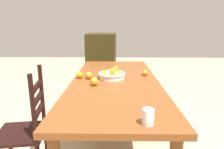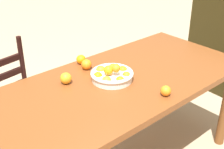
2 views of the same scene
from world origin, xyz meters
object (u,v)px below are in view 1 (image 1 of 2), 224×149
Objects in this scene: fruit_bowl at (112,75)px; orange_loose_0 at (94,81)px; orange_loose_2 at (145,73)px; cabinet at (102,62)px; orange_loose_3 at (89,75)px; drinking_glass at (148,117)px; dining_table at (115,88)px; orange_loose_1 at (80,75)px; chair_near_window at (26,130)px.

fruit_bowl reaches higher than orange_loose_0.
cabinet is at bearing 18.16° from orange_loose_2.
orange_loose_3 is 1.07m from drinking_glass.
orange_loose_1 is (0.07, 0.37, 0.12)m from dining_table.
orange_loose_1 is 0.94× the size of orange_loose_3.
orange_loose_1 is at bearing 90.60° from fruit_bowl.
orange_loose_1 is 0.71m from orange_loose_2.
orange_loose_1 is 1.14m from drinking_glass.
fruit_bowl is at bearing -83.34° from orange_loose_3.
fruit_bowl reaches higher than orange_loose_2.
drinking_glass reaches higher than orange_loose_3.
orange_loose_2 is at bearing 111.16° from chair_near_window.
fruit_bowl is 4.36× the size of orange_loose_2.
orange_loose_3 is at bearing 126.16° from chair_near_window.
orange_loose_0 is at bearing 27.22° from drinking_glass.
orange_loose_0 is 1.09× the size of orange_loose_1.
orange_loose_3 is at bearing 19.25° from orange_loose_0.
cabinet reaches higher than orange_loose_0.
drinking_glass reaches higher than orange_loose_0.
orange_loose_2 is 0.70× the size of drinking_glass.
orange_loose_1 is (-1.93, 0.11, 0.24)m from cabinet.
orange_loose_3 is at bearing 96.66° from fruit_bowl.
orange_loose_0 is (-0.25, 0.16, -0.00)m from fruit_bowl.
dining_table is at bearing -98.54° from orange_loose_3.
drinking_glass reaches higher than orange_loose_2.
fruit_bowl reaches higher than dining_table.
chair_near_window reaches higher than fruit_bowl.
dining_table is at bearing -153.87° from fruit_bowl.
orange_loose_0 is at bearing -144.66° from orange_loose_1.
orange_loose_1 is 1.05× the size of orange_loose_2.
orange_loose_0 is 0.64m from orange_loose_2.
fruit_bowl is 4.15× the size of orange_loose_1.
chair_near_window is 15.03× the size of orange_loose_2.
fruit_bowl is 0.34m from orange_loose_1.
orange_loose_1 is at bearing 134.01° from chair_near_window.
orange_loose_1 is (-0.00, 0.34, -0.00)m from fruit_bowl.
dining_table is 1.82× the size of cabinet.
chair_near_window is at bearing 142.63° from orange_loose_1.
cabinet reaches higher than orange_loose_1.
orange_loose_0 is at bearing 105.68° from chair_near_window.
cabinet is 17.46× the size of orange_loose_2.
chair_near_window is 13.39× the size of orange_loose_3.
fruit_bowl is 1.02m from drinking_glass.
cabinet is 16.61× the size of orange_loose_1.
fruit_bowl is (0.07, 0.03, 0.13)m from dining_table.
orange_loose_1 is at bearing 76.15° from orange_loose_3.
cabinet reaches higher than chair_near_window.
drinking_glass is at bearing -168.84° from cabinet.
drinking_glass reaches higher than dining_table.
cabinet is (1.99, 0.26, -0.11)m from dining_table.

